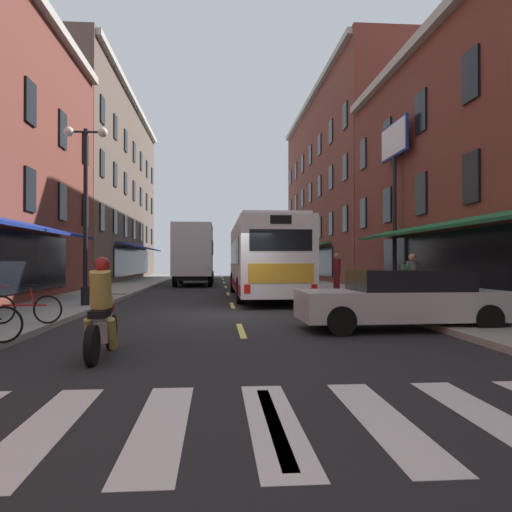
{
  "coord_description": "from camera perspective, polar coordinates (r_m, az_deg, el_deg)",
  "views": [
    {
      "loc": [
        -0.56,
        -14.89,
        1.59
      ],
      "look_at": [
        0.88,
        3.24,
        1.78
      ],
      "focal_mm": 34.91,
      "sensor_mm": 36.0,
      "label": 1
    }
  ],
  "objects": [
    {
      "name": "sidewalk_right",
      "position": [
        16.31,
        18.94,
        -5.92
      ],
      "size": [
        3.0,
        80.0,
        0.14
      ],
      "primitive_type": "cube",
      "color": "gray",
      "rests_on": "ground"
    },
    {
      "name": "box_truck",
      "position": [
        33.16,
        -7.08,
        0.13
      ],
      "size": [
        2.53,
        7.91,
        3.92
      ],
      "color": "white",
      "rests_on": "ground"
    },
    {
      "name": "pedestrian_near",
      "position": [
        16.44,
        17.39,
        -2.51
      ],
      "size": [
        0.5,
        0.36,
        1.69
      ],
      "rotation": [
        0.0,
        0.0,
        4.73
      ],
      "color": "navy",
      "rests_on": "sidewalk_right"
    },
    {
      "name": "pedestrian_mid",
      "position": [
        23.02,
        9.22,
        -1.85
      ],
      "size": [
        0.36,
        0.36,
        1.82
      ],
      "rotation": [
        0.0,
        0.0,
        2.2
      ],
      "color": "maroon",
      "rests_on": "sidewalk_right"
    },
    {
      "name": "lane_centre_dashes",
      "position": [
        14.74,
        -2.34,
        -6.78
      ],
      "size": [
        0.14,
        73.9,
        0.01
      ],
      "color": "#DBCC4C",
      "rests_on": "ground"
    },
    {
      "name": "sedan_mid",
      "position": [
        12.11,
        16.43,
        -4.75
      ],
      "size": [
        4.77,
        2.03,
        1.39
      ],
      "color": "silver",
      "rests_on": "ground"
    },
    {
      "name": "motorcycle_rider",
      "position": [
        8.67,
        -17.22,
        -6.4
      ],
      "size": [
        0.62,
        2.07,
        1.66
      ],
      "color": "black",
      "rests_on": "ground"
    },
    {
      "name": "sidewalk_left",
      "position": [
        15.9,
        -24.27,
        -6.03
      ],
      "size": [
        3.0,
        80.0,
        0.14
      ],
      "primitive_type": "cube",
      "color": "gray",
      "rests_on": "ground"
    },
    {
      "name": "transit_bus",
      "position": [
        21.87,
        0.86,
        -0.23
      ],
      "size": [
        2.68,
        11.52,
        3.3
      ],
      "color": "white",
      "rests_on": "ground"
    },
    {
      "name": "billboard_sign",
      "position": [
        22.52,
        15.57,
        10.23
      ],
      "size": [
        0.4,
        2.95,
        7.41
      ],
      "color": "black",
      "rests_on": "sidewalk_right"
    },
    {
      "name": "crosswalk_near",
      "position": [
        5.18,
        2.01,
        -18.43
      ],
      "size": [
        7.1,
        2.8,
        0.01
      ],
      "color": "silver",
      "rests_on": "ground"
    },
    {
      "name": "street_lamp_twin",
      "position": [
        17.42,
        -18.95,
        5.35
      ],
      "size": [
        1.42,
        0.32,
        5.89
      ],
      "color": "black",
      "rests_on": "sidewalk_left"
    },
    {
      "name": "bicycle_mid",
      "position": [
        12.74,
        -24.99,
        -5.44
      ],
      "size": [
        1.71,
        0.48,
        0.91
      ],
      "color": "black",
      "rests_on": "sidewalk_left"
    },
    {
      "name": "sedan_near",
      "position": [
        43.77,
        -6.23,
        -1.74
      ],
      "size": [
        2.01,
        4.59,
        1.41
      ],
      "color": "navy",
      "rests_on": "ground"
    },
    {
      "name": "ground_plane",
      "position": [
        15.0,
        -2.37,
        -6.88
      ],
      "size": [
        34.8,
        80.0,
        0.1
      ],
      "primitive_type": "cube",
      "color": "black"
    }
  ]
}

